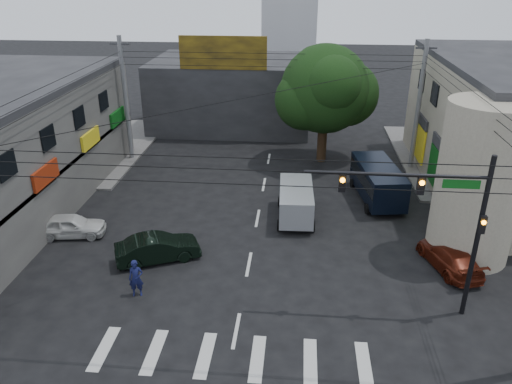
# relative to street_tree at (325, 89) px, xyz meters

# --- Properties ---
(ground) EXTENTS (160.00, 160.00, 0.00)m
(ground) POSITION_rel_street_tree_xyz_m (-4.00, -17.00, -5.47)
(ground) COLOR black
(ground) RESTS_ON ground
(sidewalk_far_left) EXTENTS (16.00, 16.00, 0.15)m
(sidewalk_far_left) POSITION_rel_street_tree_xyz_m (-22.00, 1.00, -5.40)
(sidewalk_far_left) COLOR #514F4C
(sidewalk_far_left) RESTS_ON ground
(sidewalk_far_right) EXTENTS (16.00, 16.00, 0.15)m
(sidewalk_far_right) POSITION_rel_street_tree_xyz_m (14.00, 1.00, -5.40)
(sidewalk_far_right) COLOR #514F4C
(sidewalk_far_right) RESTS_ON ground
(corner_column) EXTENTS (4.00, 4.00, 8.00)m
(corner_column) POSITION_rel_street_tree_xyz_m (7.00, -13.00, -1.47)
(corner_column) COLOR gray
(corner_column) RESTS_ON ground
(building_far) EXTENTS (14.00, 10.00, 6.00)m
(building_far) POSITION_rel_street_tree_xyz_m (-8.00, 9.00, -2.47)
(building_far) COLOR #232326
(building_far) RESTS_ON ground
(billboard) EXTENTS (7.00, 0.30, 2.60)m
(billboard) POSITION_rel_street_tree_xyz_m (-8.00, 4.10, 1.83)
(billboard) COLOR olive
(billboard) RESTS_ON building_far
(street_tree) EXTENTS (6.40, 6.40, 8.70)m
(street_tree) POSITION_rel_street_tree_xyz_m (0.00, 0.00, 0.00)
(street_tree) COLOR black
(street_tree) RESTS_ON ground
(traffic_gantry) EXTENTS (7.10, 0.35, 7.20)m
(traffic_gantry) POSITION_rel_street_tree_xyz_m (3.82, -18.00, -0.64)
(traffic_gantry) COLOR black
(traffic_gantry) RESTS_ON ground
(utility_pole_far_left) EXTENTS (0.32, 0.32, 9.20)m
(utility_pole_far_left) POSITION_rel_street_tree_xyz_m (-14.50, -1.00, -0.87)
(utility_pole_far_left) COLOR #59595B
(utility_pole_far_left) RESTS_ON ground
(utility_pole_far_right) EXTENTS (0.32, 0.32, 9.20)m
(utility_pole_far_right) POSITION_rel_street_tree_xyz_m (6.50, -1.00, -0.87)
(utility_pole_far_right) COLOR #59595B
(utility_pole_far_right) RESTS_ON ground
(dark_sedan) EXTENTS (4.57, 5.26, 1.38)m
(dark_sedan) POSITION_rel_street_tree_xyz_m (-8.59, -15.01, -4.78)
(dark_sedan) COLOR black
(dark_sedan) RESTS_ON ground
(white_compact) EXTENTS (2.65, 4.19, 1.27)m
(white_compact) POSITION_rel_street_tree_xyz_m (-14.02, -13.00, -4.84)
(white_compact) COLOR silver
(white_compact) RESTS_ON ground
(maroon_sedan) EXTENTS (3.97, 5.12, 1.22)m
(maroon_sedan) POSITION_rel_street_tree_xyz_m (5.81, -14.41, -4.86)
(maroon_sedan) COLOR #4E170B
(maroon_sedan) RESTS_ON ground
(silver_minivan) EXTENTS (4.63, 2.18, 1.94)m
(silver_minivan) POSITION_rel_street_tree_xyz_m (-1.78, -9.76, -4.50)
(silver_minivan) COLOR #9A9CA1
(silver_minivan) RESTS_ON ground
(navy_van) EXTENTS (6.30, 3.81, 2.27)m
(navy_van) POSITION_rel_street_tree_xyz_m (3.29, -6.73, -4.34)
(navy_van) COLOR black
(navy_van) RESTS_ON ground
(traffic_officer) EXTENTS (0.82, 0.69, 1.78)m
(traffic_officer) POSITION_rel_street_tree_xyz_m (-8.75, -17.98, -4.58)
(traffic_officer) COLOR #11143D
(traffic_officer) RESTS_ON ground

